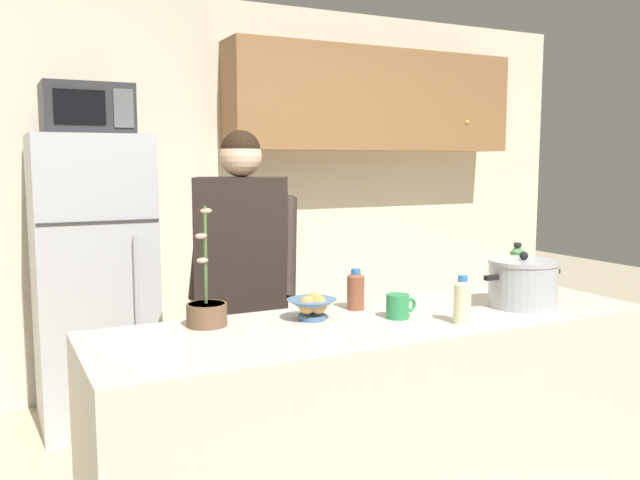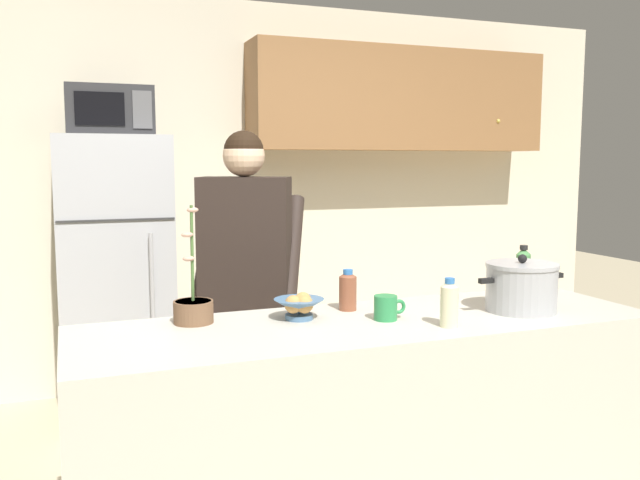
% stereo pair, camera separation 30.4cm
% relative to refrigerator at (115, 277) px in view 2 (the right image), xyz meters
% --- Properties ---
extents(back_wall_unit, '(6.00, 0.48, 2.60)m').
position_rel_refrigerator_xyz_m(back_wall_unit, '(1.09, 0.40, 0.61)').
color(back_wall_unit, beige).
rests_on(back_wall_unit, ground).
extents(kitchen_island, '(2.25, 0.68, 0.92)m').
position_rel_refrigerator_xyz_m(kitchen_island, '(0.82, -1.85, -0.38)').
color(kitchen_island, beige).
rests_on(kitchen_island, ground).
extents(refrigerator, '(0.64, 0.68, 1.67)m').
position_rel_refrigerator_xyz_m(refrigerator, '(0.00, 0.00, 0.00)').
color(refrigerator, '#B7BABF').
rests_on(refrigerator, ground).
extents(microwave, '(0.48, 0.37, 0.28)m').
position_rel_refrigerator_xyz_m(microwave, '(0.00, -0.02, 0.98)').
color(microwave, '#2D2D30').
rests_on(microwave, refrigerator).
extents(person_near_pot, '(0.62, 0.57, 1.67)m').
position_rel_refrigerator_xyz_m(person_near_pot, '(0.53, -1.05, 0.21)').
color(person_near_pot, '#726656').
rests_on(person_near_pot, ground).
extents(cooking_pot, '(0.40, 0.29, 0.23)m').
position_rel_refrigerator_xyz_m(cooking_pot, '(1.46, -1.92, 0.18)').
color(cooking_pot, '#ADAFB5').
rests_on(cooking_pot, kitchen_island).
extents(coffee_mug, '(0.13, 0.09, 0.10)m').
position_rel_refrigerator_xyz_m(coffee_mug, '(0.88, -1.86, 0.13)').
color(coffee_mug, '#2D8C4C').
rests_on(coffee_mug, kitchen_island).
extents(bread_bowl, '(0.20, 0.20, 0.10)m').
position_rel_refrigerator_xyz_m(bread_bowl, '(0.57, -1.73, 0.13)').
color(bread_bowl, '#4C7299').
rests_on(bread_bowl, kitchen_island).
extents(bottle_near_edge, '(0.07, 0.07, 0.17)m').
position_rel_refrigerator_xyz_m(bottle_near_edge, '(0.81, -1.65, 0.17)').
color(bottle_near_edge, brown).
rests_on(bottle_near_edge, kitchen_island).
extents(bottle_mid_counter, '(0.07, 0.07, 0.18)m').
position_rel_refrigerator_xyz_m(bottle_mid_counter, '(1.05, -2.04, 0.17)').
color(bottle_mid_counter, beige).
rests_on(bottle_mid_counter, kitchen_island).
extents(bottle_far_corner, '(0.06, 0.06, 0.23)m').
position_rel_refrigerator_xyz_m(bottle_far_corner, '(1.67, -1.66, 0.20)').
color(bottle_far_corner, '#4C8C4C').
rests_on(bottle_far_corner, kitchen_island).
extents(potted_orchid, '(0.15, 0.15, 0.45)m').
position_rel_refrigerator_xyz_m(potted_orchid, '(0.17, -1.64, 0.14)').
color(potted_orchid, brown).
rests_on(potted_orchid, kitchen_island).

